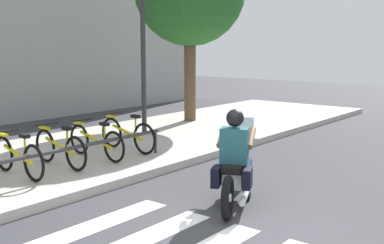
# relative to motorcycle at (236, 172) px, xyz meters

# --- Properties ---
(ground_plane) EXTENTS (48.00, 48.00, 0.00)m
(ground_plane) POSITION_rel_motorcycle_xyz_m (-1.30, -0.72, -0.45)
(ground_plane) COLOR #38383D
(sidewalk) EXTENTS (24.00, 4.40, 0.15)m
(sidewalk) POSITION_rel_motorcycle_xyz_m (-1.30, 4.08, -0.38)
(sidewalk) COLOR #B7B2A8
(sidewalk) RESTS_ON ground
(crosswalk_stripe_4) EXTENTS (2.80, 0.40, 0.01)m
(crosswalk_stripe_4) POSITION_rel_motorcycle_xyz_m (-2.19, 0.88, -0.45)
(crosswalk_stripe_4) COLOR white
(crosswalk_stripe_4) RESTS_ON ground
(motorcycle) EXTENTS (1.96, 1.06, 1.20)m
(motorcycle) POSITION_rel_motorcycle_xyz_m (0.00, 0.00, 0.00)
(motorcycle) COLOR black
(motorcycle) RESTS_ON ground
(rider) EXTENTS (0.76, 0.70, 1.42)m
(rider) POSITION_rel_motorcycle_xyz_m (-0.07, -0.03, 0.36)
(rider) COLOR #1E4C59
(rider) RESTS_ON ground
(bicycle_2) EXTENTS (0.48, 1.61, 0.75)m
(bicycle_2) POSITION_rel_motorcycle_xyz_m (-1.55, 3.31, 0.04)
(bicycle_2) COLOR black
(bicycle_2) RESTS_ON sidewalk
(bicycle_3) EXTENTS (0.48, 1.61, 0.76)m
(bicycle_3) POSITION_rel_motorcycle_xyz_m (-0.71, 3.31, 0.05)
(bicycle_3) COLOR black
(bicycle_3) RESTS_ON sidewalk
(bicycle_4) EXTENTS (0.48, 1.70, 0.73)m
(bicycle_4) POSITION_rel_motorcycle_xyz_m (0.13, 3.31, 0.04)
(bicycle_4) COLOR black
(bicycle_4) RESTS_ON sidewalk
(bicycle_5) EXTENTS (0.48, 1.68, 0.78)m
(bicycle_5) POSITION_rel_motorcycle_xyz_m (0.96, 3.31, 0.05)
(bicycle_5) COLOR black
(bicycle_5) RESTS_ON sidewalk
(bike_rack) EXTENTS (4.78, 0.07, 0.49)m
(bike_rack) POSITION_rel_motorcycle_xyz_m (-1.13, 2.76, 0.12)
(bike_rack) COLOR #333338
(bike_rack) RESTS_ON sidewalk
(street_lamp) EXTENTS (0.28, 0.28, 4.00)m
(street_lamp) POSITION_rel_motorcycle_xyz_m (2.66, 4.48, 2.00)
(street_lamp) COLOR #2D2D33
(street_lamp) RESTS_ON ground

